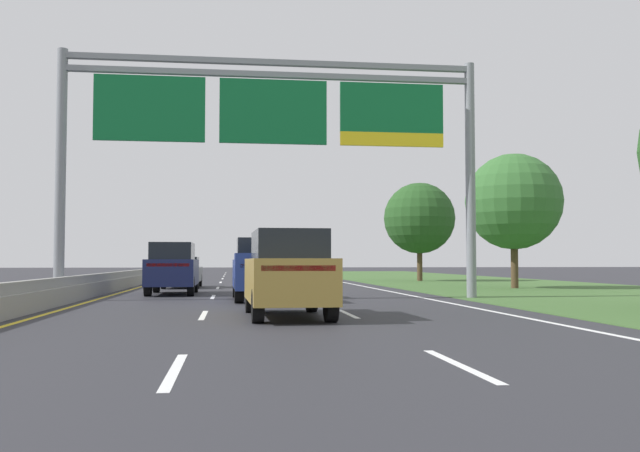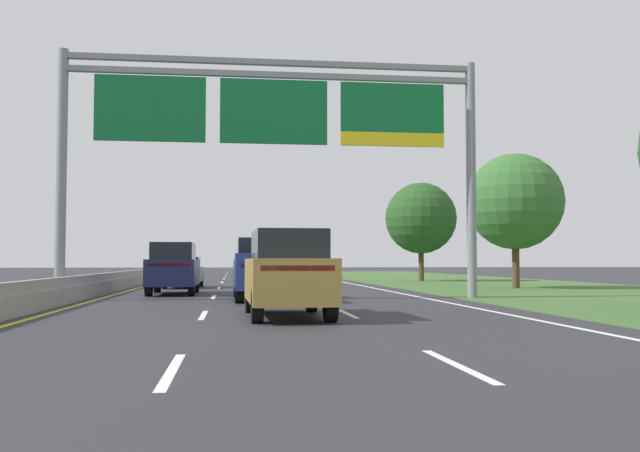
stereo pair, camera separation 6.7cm
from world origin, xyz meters
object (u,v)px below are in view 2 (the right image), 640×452
Objects in this scene: car_navy_left_lane_suv at (174,268)px; car_grey_left_lane_sedan at (184,272)px; car_gold_centre_lane_suv at (287,272)px; pickup_truck_blue at (263,269)px; roadside_tree_far at (421,218)px; overhead_sign_gantry at (274,124)px; roadside_tree_mid at (515,202)px.

car_navy_left_lane_suv reaches higher than car_grey_left_lane_sedan.
car_gold_centre_lane_suv is 1.08× the size of car_grey_left_lane_sedan.
pickup_truck_blue is 1.23× the size of car_grey_left_lane_sedan.
car_navy_left_lane_suv and car_gold_centre_lane_suv have the same top height.
car_gold_centre_lane_suv is 31.24m from roadside_tree_far.
pickup_truck_blue is at bearing -118.50° from roadside_tree_far.
overhead_sign_gantry is at bearing -160.86° from car_grey_left_lane_sedan.
car_grey_left_lane_sedan is 0.66× the size of roadside_tree_far.
pickup_truck_blue is at bearing -142.39° from car_navy_left_lane_suv.
pickup_truck_blue is 7.71m from car_gold_centre_lane_suv.
car_navy_left_lane_suv is (-3.85, 4.42, -5.17)m from overhead_sign_gantry.
car_gold_centre_lane_suv is at bearing -90.64° from overhead_sign_gantry.
car_navy_left_lane_suv is 0.71× the size of roadside_tree_far.
overhead_sign_gantry reaches higher than car_gold_centre_lane_suv.
car_gold_centre_lane_suv is at bearing -111.22° from roadside_tree_far.
pickup_truck_blue is 5.67m from car_navy_left_lane_suv.
overhead_sign_gantry reaches higher than pickup_truck_blue.
car_navy_left_lane_suv is at bearing 131.10° from overhead_sign_gantry.
roadside_tree_far reaches higher than pickup_truck_blue.
car_gold_centre_lane_suv reaches higher than car_grey_left_lane_sedan.
pickup_truck_blue is 0.81× the size of roadside_tree_far.
roadside_tree_mid is at bearing -100.55° from car_grey_left_lane_sedan.
pickup_truck_blue is 12.19m from car_grey_left_lane_sedan.
car_grey_left_lane_sedan is 18.24m from roadside_tree_far.
car_navy_left_lane_suv is 12.75m from car_gold_centre_lane_suv.
overhead_sign_gantry reaches higher than roadside_tree_mid.
car_navy_left_lane_suv is at bearing -178.89° from car_grey_left_lane_sedan.
roadside_tree_far is at bearing -29.30° from pickup_truck_blue.
roadside_tree_far is (15.02, 16.79, 3.16)m from car_navy_left_lane_suv.
car_grey_left_lane_sedan is at bearing 0.64° from car_navy_left_lane_suv.
roadside_tree_mid reaches higher than roadside_tree_far.
roadside_tree_mid is at bearing -83.95° from roadside_tree_far.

